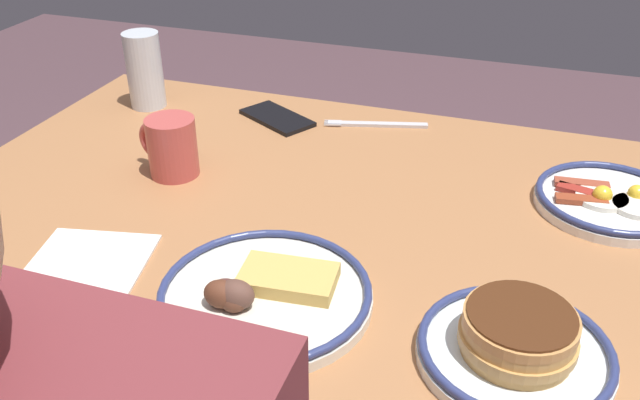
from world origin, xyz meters
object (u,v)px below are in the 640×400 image
drinking_glass (145,74)px  fork_near (375,124)px  plate_center_pancakes (264,293)px  cell_phone (277,118)px  plate_near_main (610,200)px  paper_napkin (89,262)px  coffee_mug (171,146)px  plate_far_companion (516,344)px

drinking_glass → fork_near: size_ratio=0.77×
plate_center_pancakes → cell_phone: (0.19, -0.50, -0.01)m
plate_near_main → paper_napkin: plate_near_main is taller
drinking_glass → cell_phone: (-0.26, -0.02, -0.06)m
plate_near_main → coffee_mug: (0.66, 0.11, 0.04)m
cell_phone → fork_near: (-0.18, -0.03, -0.00)m
coffee_mug → drinking_glass: size_ratio=0.76×
drinking_glass → plate_far_companion: bearing=146.6°
cell_phone → plate_center_pancakes: bearing=140.1°
plate_near_main → plate_center_pancakes: plate_center_pancakes is taller
drinking_glass → cell_phone: bearing=-176.3°
coffee_mug → fork_near: size_ratio=0.58×
plate_center_pancakes → fork_near: 0.54m
coffee_mug → fork_near: (-0.26, -0.28, -0.05)m
plate_far_companion → fork_near: bearing=-61.1°
plate_far_companion → coffee_mug: coffee_mug is taller
plate_center_pancakes → plate_far_companion: (-0.29, 0.00, 0.01)m
cell_phone → plate_near_main: bearing=-163.5°
plate_far_companion → drinking_glass: drinking_glass is taller
plate_center_pancakes → drinking_glass: (0.45, -0.49, 0.05)m
plate_center_pancakes → plate_far_companion: bearing=179.6°
coffee_mug → plate_far_companion: bearing=155.2°
plate_near_main → paper_napkin: 0.74m
coffee_mug → cell_phone: bearing=-107.3°
plate_center_pancakes → drinking_glass: size_ratio=1.77×
plate_near_main → drinking_glass: 0.86m
plate_near_main → fork_near: bearing=-23.0°
plate_center_pancakes → fork_near: bearing=-89.2°
plate_center_pancakes → plate_far_companion: plate_far_companion is taller
plate_near_main → drinking_glass: drinking_glass is taller
plate_near_main → plate_far_companion: plate_far_companion is taller
plate_center_pancakes → fork_near: size_ratio=1.36×
coffee_mug → plate_near_main: bearing=-170.3°
plate_far_companion → cell_phone: size_ratio=1.46×
plate_far_companion → fork_near: plate_far_companion is taller
paper_napkin → fork_near: bearing=-114.1°
plate_near_main → coffee_mug: size_ratio=1.96×
plate_near_main → fork_near: 0.44m
plate_center_pancakes → paper_napkin: size_ratio=1.71×
plate_near_main → fork_near: plate_near_main is taller
coffee_mug → paper_napkin: coffee_mug is taller
cell_phone → fork_near: 0.18m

